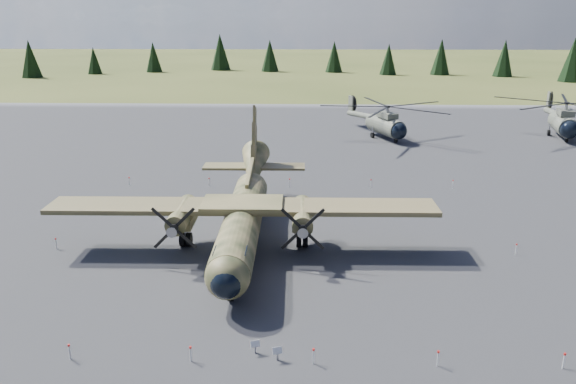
{
  "coord_description": "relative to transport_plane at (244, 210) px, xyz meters",
  "views": [
    {
      "loc": [
        1.5,
        -37.08,
        16.24
      ],
      "look_at": [
        0.28,
        2.0,
        3.89
      ],
      "focal_mm": 35.0,
      "sensor_mm": 36.0,
      "label": 1
    }
  ],
  "objects": [
    {
      "name": "barrier_fence",
      "position": [
        2.47,
        -1.52,
        -2.11
      ],
      "size": [
        33.12,
        29.62,
        0.85
      ],
      "color": "silver",
      "rests_on": "ground"
    },
    {
      "name": "apron",
      "position": [
        2.94,
        8.56,
        -2.62
      ],
      "size": [
        120.0,
        120.0,
        0.04
      ],
      "primitive_type": "cube",
      "color": "slate",
      "rests_on": "ground"
    },
    {
      "name": "info_placard_left",
      "position": [
        2.03,
        -14.15,
        -2.13
      ],
      "size": [
        0.5,
        0.32,
        0.73
      ],
      "rotation": [
        0.0,
        0.0,
        0.29
      ],
      "color": "gray",
      "rests_on": "ground"
    },
    {
      "name": "helicopter_near",
      "position": [
        15.33,
        37.64,
        0.66
      ],
      "size": [
        23.64,
        23.64,
        4.62
      ],
      "rotation": [
        0.0,
        0.0,
        0.38
      ],
      "color": "#67695B",
      "rests_on": "ground"
    },
    {
      "name": "helicopter_mid",
      "position": [
        39.9,
        39.04,
        0.94
      ],
      "size": [
        23.37,
        24.74,
        5.01
      ],
      "rotation": [
        0.0,
        0.0,
        -0.21
      ],
      "color": "#67695B",
      "rests_on": "ground"
    },
    {
      "name": "transport_plane",
      "position": [
        0.0,
        0.0,
        0.0
      ],
      "size": [
        27.56,
        25.09,
        9.11
      ],
      "rotation": [
        0.0,
        0.0,
        0.01
      ],
      "color": "#31391F",
      "rests_on": "ground"
    },
    {
      "name": "ground",
      "position": [
        2.94,
        -1.44,
        -2.62
      ],
      "size": [
        500.0,
        500.0,
        0.0
      ],
      "primitive_type": "plane",
      "color": "brown",
      "rests_on": "ground"
    },
    {
      "name": "info_placard_right",
      "position": [
        3.17,
        -14.73,
        -2.12
      ],
      "size": [
        0.52,
        0.35,
        0.75
      ],
      "rotation": [
        0.0,
        0.0,
        0.34
      ],
      "color": "gray",
      "rests_on": "ground"
    },
    {
      "name": "treeline",
      "position": [
        3.84,
        7.58,
        2.13
      ],
      "size": [
        283.22,
        286.27,
        10.99
      ],
      "color": "black",
      "rests_on": "ground"
    }
  ]
}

